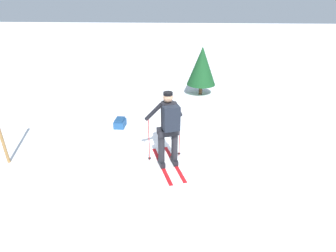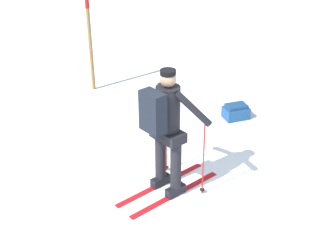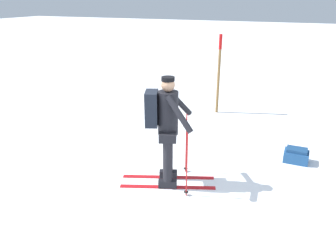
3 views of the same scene
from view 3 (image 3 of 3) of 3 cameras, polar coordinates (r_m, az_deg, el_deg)
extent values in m
plane|color=white|center=(5.00, 5.85, -14.04)|extent=(80.00, 80.00, 0.00)
cube|color=red|center=(5.72, 0.06, -8.89)|extent=(1.50, 0.63, 0.01)
cube|color=black|center=(5.69, 0.06, -8.33)|extent=(0.32, 0.21, 0.12)
cylinder|color=black|center=(5.48, 0.06, -4.35)|extent=(0.15, 0.15, 0.76)
cube|color=red|center=(5.45, -0.07, -10.58)|extent=(1.50, 0.63, 0.01)
cube|color=black|center=(5.41, -0.07, -10.00)|extent=(0.32, 0.21, 0.12)
cylinder|color=black|center=(5.20, -0.07, -5.87)|extent=(0.15, 0.15, 0.76)
cube|color=black|center=(5.18, 0.00, -1.35)|extent=(0.41, 0.53, 0.14)
cylinder|color=black|center=(5.06, 0.00, 2.25)|extent=(0.32, 0.32, 0.69)
sphere|color=tan|center=(4.92, 0.00, 7.19)|extent=(0.21, 0.21, 0.21)
cylinder|color=black|center=(4.90, 0.00, 8.22)|extent=(0.20, 0.20, 0.06)
cube|color=black|center=(5.05, -2.87, 3.09)|extent=(0.29, 0.39, 0.54)
cylinder|color=red|center=(5.65, 3.19, -2.82)|extent=(0.02, 0.02, 1.15)
cylinder|color=black|center=(5.88, 3.09, -7.39)|extent=(0.07, 0.07, 0.01)
cylinder|color=black|center=(5.29, 1.99, 4.11)|extent=(0.34, 0.47, 0.52)
cylinder|color=red|center=(4.97, 3.31, -6.42)|extent=(0.02, 0.02, 1.15)
cylinder|color=black|center=(5.23, 3.19, -11.40)|extent=(0.07, 0.07, 0.01)
cylinder|color=black|center=(4.76, 1.95, 2.08)|extent=(0.50, 0.23, 0.52)
cube|color=navy|center=(6.63, 21.40, -4.98)|extent=(0.44, 0.32, 0.21)
cube|color=navy|center=(6.58, 21.56, -3.92)|extent=(0.37, 0.26, 0.06)
cylinder|color=olive|center=(8.68, 8.81, 8.81)|extent=(0.07, 0.07, 2.05)
cylinder|color=red|center=(8.54, 9.14, 14.30)|extent=(0.08, 0.08, 0.37)
camera|label=1|loc=(8.13, -40.64, 21.39)|focal=28.00mm
camera|label=2|loc=(3.95, -83.22, 18.63)|focal=50.00mm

